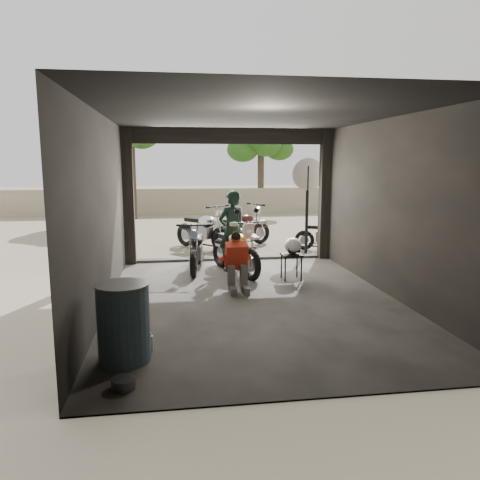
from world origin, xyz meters
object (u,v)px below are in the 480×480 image
object	(u,v)px
outside_bike_a	(204,227)
sign_post	(308,189)
outside_bike_b	(241,226)
mechanic	(237,264)
outside_bike_c	(327,232)
oil_drum	(124,324)
main_bike	(235,246)
helmet	(293,246)
stool	(291,258)
left_bike	(196,246)
rider	(232,231)

from	to	relation	value
outside_bike_a	sign_post	distance (m)	3.05
outside_bike_b	mechanic	bearing A→B (deg)	141.83
outside_bike_c	oil_drum	bearing A→B (deg)	165.91
outside_bike_a	mechanic	world-z (taller)	outside_bike_a
main_bike	helmet	world-z (taller)	main_bike
main_bike	outside_bike_a	distance (m)	3.04
main_bike	helmet	size ratio (longest dim) A/B	5.04
main_bike	helmet	xyz separation A→B (m)	(1.10, -0.70, 0.11)
outside_bike_b	stool	world-z (taller)	outside_bike_b
left_bike	oil_drum	bearing A→B (deg)	-95.41
main_bike	outside_bike_a	xyz separation A→B (m)	(-0.48, 3.00, 0.02)
rider	stool	distance (m)	1.55
rider	mechanic	world-z (taller)	rider
oil_drum	outside_bike_a	bearing A→B (deg)	78.61
left_bike	stool	size ratio (longest dim) A/B	2.97
left_bike	mechanic	world-z (taller)	left_bike
left_bike	outside_bike_c	xyz separation A→B (m)	(3.67, 1.89, -0.05)
outside_bike_a	outside_bike_c	bearing A→B (deg)	-52.63
oil_drum	left_bike	bearing A→B (deg)	76.56
main_bike	rider	size ratio (longest dim) A/B	1.02
rider	stool	size ratio (longest dim) A/B	3.24
left_bike	oil_drum	world-z (taller)	left_bike
outside_bike_a	outside_bike_c	world-z (taller)	outside_bike_a
main_bike	mechanic	distance (m)	1.44
stool	helmet	xyz separation A→B (m)	(0.04, 0.03, 0.24)
mechanic	sign_post	size ratio (longest dim) A/B	0.43
outside_bike_c	sign_post	size ratio (longest dim) A/B	0.60
main_bike	mechanic	size ratio (longest dim) A/B	1.71
mechanic	helmet	bearing A→B (deg)	28.40
stool	oil_drum	size ratio (longest dim) A/B	0.57
mechanic	stool	distance (m)	1.40
left_bike	stool	distance (m)	2.21
outside_bike_a	oil_drum	world-z (taller)	outside_bike_a
outside_bike_a	stool	size ratio (longest dim) A/B	3.36
outside_bike_c	left_bike	bearing A→B (deg)	139.05
helmet	outside_bike_c	bearing A→B (deg)	65.18
main_bike	rider	bearing A→B (deg)	75.76
outside_bike_b	mechanic	xyz separation A→B (m)	(-0.78, -4.70, -0.07)
helmet	sign_post	world-z (taller)	sign_post
outside_bike_a	oil_drum	size ratio (longest dim) A/B	1.92
oil_drum	sign_post	bearing A→B (deg)	56.77
rider	main_bike	bearing A→B (deg)	74.12
mechanic	helmet	distance (m)	1.46
outside_bike_a	rider	size ratio (longest dim) A/B	1.04
outside_bike_a	mechanic	distance (m)	4.44
outside_bike_c	sign_post	xyz separation A→B (m)	(-0.66, -0.30, 1.20)
main_bike	stool	bearing A→B (deg)	-54.97
main_bike	outside_bike_b	xyz separation A→B (m)	(0.63, 3.28, -0.01)
left_bike	mechanic	size ratio (longest dim) A/B	1.53
outside_bike_a	outside_bike_b	xyz separation A→B (m)	(1.11, 0.27, -0.02)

